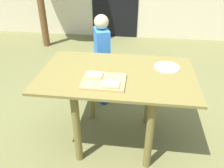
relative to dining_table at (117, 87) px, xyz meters
name	(u,v)px	position (x,y,z in m)	size (l,w,h in m)	color
ground_plane	(116,138)	(0.00, 0.00, -0.59)	(16.00, 16.00, 0.00)	brown
dining_table	(117,87)	(0.00, 0.00, 0.00)	(1.29, 0.79, 0.73)	brown
cutting_board	(104,81)	(-0.09, -0.16, 0.14)	(0.33, 0.27, 0.02)	tan
pizza_slice_far_left	(95,75)	(-0.17, -0.11, 0.16)	(0.13, 0.12, 0.02)	#E6AC63
pizza_slice_near_right	(111,84)	(-0.02, -0.23, 0.16)	(0.13, 0.11, 0.02)	#E6AC63
plate_white_right	(167,67)	(0.42, 0.16, 0.14)	(0.22, 0.22, 0.01)	white
child_left	(102,56)	(-0.24, 0.64, 0.00)	(0.21, 0.27, 1.04)	navy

